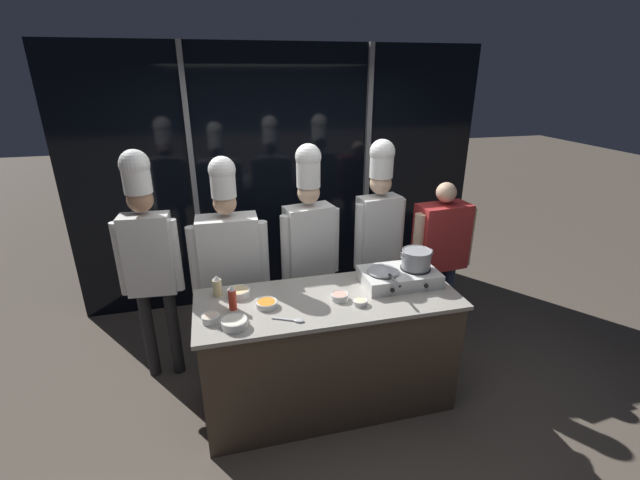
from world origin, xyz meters
TOP-DOWN VIEW (x-y plane):
  - ground_plane at (0.00, 0.00)m, footprint 24.00×24.00m
  - window_wall_back at (0.00, 1.82)m, footprint 4.32×0.09m
  - demo_counter at (0.00, 0.00)m, footprint 1.89×0.73m
  - portable_stove at (0.58, 0.09)m, footprint 0.58×0.37m
  - frying_pan at (0.45, 0.09)m, footprint 0.24×0.42m
  - stock_pot at (0.71, 0.09)m, footprint 0.25×0.22m
  - squeeze_bottle_oil at (-0.77, 0.23)m, footprint 0.07×0.07m
  - squeeze_bottle_chili at (-0.67, 0.01)m, footprint 0.05×0.05m
  - prep_bowl_shrimp at (0.07, -0.04)m, footprint 0.12×0.12m
  - prep_bowl_chicken at (-0.82, -0.12)m, footprint 0.12×0.12m
  - prep_bowl_carrots at (-0.45, -0.01)m, footprint 0.15×0.15m
  - prep_bowl_garlic at (-0.68, -0.22)m, footprint 0.17×0.17m
  - prep_bowl_noodles at (0.19, -0.15)m, footprint 0.10×0.10m
  - prep_bowl_ginger at (-0.62, 0.19)m, footprint 0.17×0.17m
  - serving_spoon_slotted at (-0.30, -0.24)m, footprint 0.21×0.12m
  - chef_head at (-1.26, 0.66)m, footprint 0.48×0.22m
  - chef_sous at (-0.66, 0.65)m, footprint 0.63×0.26m
  - chef_line at (0.02, 0.70)m, footprint 0.52×0.28m
  - chef_pastry at (0.65, 0.72)m, footprint 0.48×0.24m
  - person_guest at (1.23, 0.62)m, footprint 0.62×0.29m

SIDE VIEW (x-z plane):
  - ground_plane at x=0.00m, z-range 0.00..0.00m
  - demo_counter at x=0.00m, z-range 0.00..0.93m
  - person_guest at x=1.23m, z-range 0.15..1.69m
  - serving_spoon_slotted at x=-0.30m, z-range 0.92..0.94m
  - prep_bowl_noodles at x=0.19m, z-range 0.93..0.96m
  - prep_bowl_carrots at x=-0.45m, z-range 0.93..0.97m
  - prep_bowl_shrimp at x=0.07m, z-range 0.93..0.98m
  - prep_bowl_chicken at x=-0.82m, z-range 0.93..0.98m
  - prep_bowl_ginger at x=-0.62m, z-range 0.93..0.98m
  - prep_bowl_garlic at x=-0.68m, z-range 0.93..0.99m
  - portable_stove at x=0.58m, z-range 0.92..1.04m
  - squeeze_bottle_oil at x=-0.77m, z-range 0.92..1.08m
  - squeeze_bottle_chili at x=-0.67m, z-range 0.92..1.11m
  - chef_sous at x=-0.66m, z-range 0.11..1.96m
  - frying_pan at x=0.45m, z-range 1.04..1.08m
  - chef_line at x=0.02m, z-range 0.16..2.07m
  - stock_pot at x=0.71m, z-range 1.04..1.19m
  - chef_pastry at x=0.65m, z-range 0.20..2.11m
  - chef_head at x=-1.26m, z-range 0.21..2.13m
  - window_wall_back at x=0.00m, z-range 0.00..2.70m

